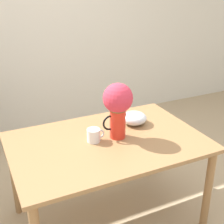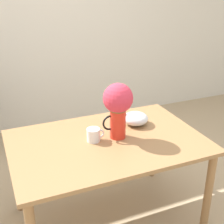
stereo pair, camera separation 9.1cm
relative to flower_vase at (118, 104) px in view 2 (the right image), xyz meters
name	(u,v)px [view 2 (the right image)]	position (x,y,z in m)	size (l,w,h in m)	color
ground_plane	(118,222)	(-0.02, -0.08, -1.02)	(12.00, 12.00, 0.00)	tan
wall_back	(50,26)	(-0.02, 2.00, 0.28)	(8.00, 0.05, 2.60)	silver
table	(107,151)	(-0.09, -0.02, -0.36)	(1.42, 0.95, 0.75)	olive
flower_vase	(118,104)	(0.00, 0.00, 0.00)	(0.23, 0.22, 0.42)	red
coffee_mug	(94,135)	(-0.18, 0.01, -0.22)	(0.13, 0.10, 0.10)	white
white_bowl	(136,118)	(0.23, 0.15, -0.22)	(0.20, 0.20, 0.10)	silver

